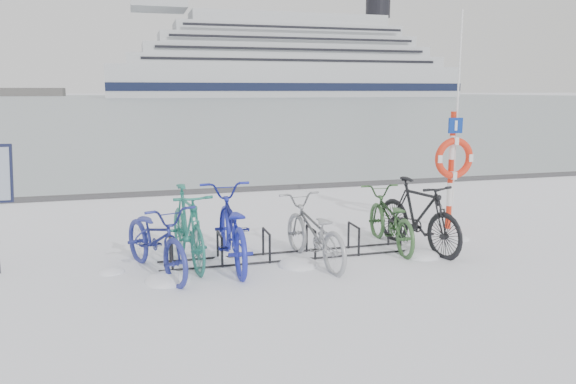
{
  "coord_description": "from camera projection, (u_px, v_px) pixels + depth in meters",
  "views": [
    {
      "loc": [
        -2.28,
        -8.12,
        2.57
      ],
      "look_at": [
        0.15,
        0.6,
        0.92
      ],
      "focal_mm": 35.0,
      "sensor_mm": 36.0,
      "label": 1
    }
  ],
  "objects": [
    {
      "name": "bike_5",
      "position": [
        418.0,
        213.0,
        9.13
      ],
      "size": [
        0.99,
        2.06,
        1.19
      ],
      "primitive_type": "imported",
      "rotation": [
        0.0,
        0.0,
        0.23
      ],
      "color": "black",
      "rests_on": "ground"
    },
    {
      "name": "snow_drifts",
      "position": [
        294.0,
        264.0,
        8.41
      ],
      "size": [
        6.18,
        1.49,
        0.22
      ],
      "color": "white",
      "rests_on": "ground"
    },
    {
      "name": "bike_1",
      "position": [
        188.0,
        224.0,
        8.38
      ],
      "size": [
        0.81,
        2.04,
        1.19
      ],
      "primitive_type": "imported",
      "rotation": [
        0.0,
        0.0,
        0.13
      ],
      "color": "#237463",
      "rests_on": "ground"
    },
    {
      "name": "bike_rack",
      "position": [
        289.0,
        246.0,
        8.73
      ],
      "size": [
        4.0,
        0.48,
        0.46
      ],
      "color": "black",
      "rests_on": "ground"
    },
    {
      "name": "bike_0",
      "position": [
        156.0,
        236.0,
        7.93
      ],
      "size": [
        1.37,
        2.17,
        1.08
      ],
      "primitive_type": "imported",
      "rotation": [
        0.0,
        0.0,
        0.35
      ],
      "color": "navy",
      "rests_on": "ground"
    },
    {
      "name": "cruise_ferry",
      "position": [
        287.0,
        65.0,
        202.35
      ],
      "size": [
        126.67,
        23.92,
        41.62
      ],
      "color": "silver",
      "rests_on": "ground"
    },
    {
      "name": "lifebuoy_station",
      "position": [
        454.0,
        158.0,
        10.29
      ],
      "size": [
        0.77,
        0.22,
        3.98
      ],
      "color": "red",
      "rests_on": "ground"
    },
    {
      "name": "bike_2",
      "position": [
        231.0,
        225.0,
        8.38
      ],
      "size": [
        0.82,
        2.26,
        1.18
      ],
      "primitive_type": "imported",
      "rotation": [
        0.0,
        0.0,
        3.12
      ],
      "color": "#2028A7",
      "rests_on": "ground"
    },
    {
      "name": "bike_3",
      "position": [
        314.0,
        229.0,
        8.44
      ],
      "size": [
        0.95,
        2.03,
        1.02
      ],
      "primitive_type": "imported",
      "rotation": [
        0.0,
        0.0,
        3.28
      ],
      "color": "#97999D",
      "rests_on": "ground"
    },
    {
      "name": "ice_sheet",
      "position": [
        138.0,
        99.0,
        155.65
      ],
      "size": [
        400.0,
        298.0,
        0.02
      ],
      "primitive_type": "cube",
      "color": "#9BA9AF",
      "rests_on": "ground"
    },
    {
      "name": "bike_4",
      "position": [
        390.0,
        217.0,
        9.29
      ],
      "size": [
        0.8,
        1.96,
        1.0
      ],
      "primitive_type": "imported",
      "rotation": [
        0.0,
        0.0,
        3.07
      ],
      "color": "#345A2F",
      "rests_on": "ground"
    },
    {
      "name": "quay_edge",
      "position": [
        227.0,
        190.0,
        14.34
      ],
      "size": [
        400.0,
        0.25,
        0.1
      ],
      "primitive_type": "cube",
      "color": "#3F3F42",
      "rests_on": "ground"
    },
    {
      "name": "ground",
      "position": [
        289.0,
        257.0,
        8.76
      ],
      "size": [
        900.0,
        900.0,
        0.0
      ],
      "primitive_type": "plane",
      "color": "white",
      "rests_on": "ground"
    }
  ]
}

